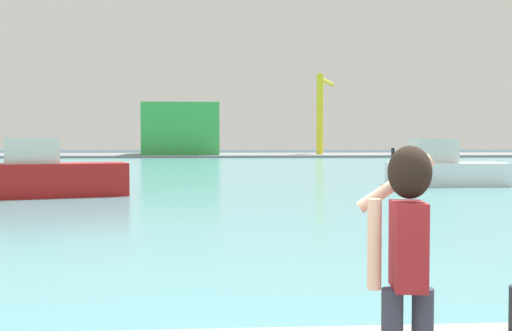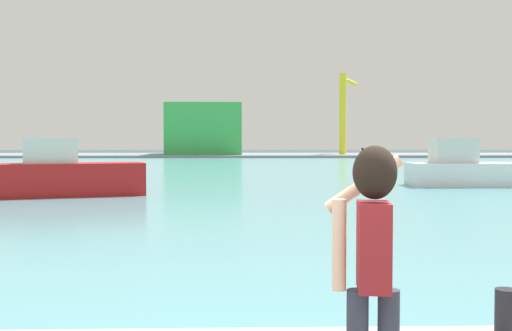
{
  "view_description": "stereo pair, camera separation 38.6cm",
  "coord_description": "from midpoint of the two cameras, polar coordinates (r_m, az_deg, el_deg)",
  "views": [
    {
      "loc": [
        -0.84,
        -3.86,
        2.34
      ],
      "look_at": [
        -0.17,
        5.8,
        1.96
      ],
      "focal_mm": 44.07,
      "sensor_mm": 36.0,
      "label": 1
    },
    {
      "loc": [
        -0.46,
        -3.88,
        2.34
      ],
      "look_at": [
        -0.17,
        5.8,
        1.96
      ],
      "focal_mm": 44.07,
      "sensor_mm": 36.0,
      "label": 2
    }
  ],
  "objects": [
    {
      "name": "ground_plane",
      "position": [
        53.93,
        -3.27,
        -0.25
      ],
      "size": [
        220.0,
        220.0,
        0.0
      ],
      "primitive_type": "plane",
      "color": "#334751"
    },
    {
      "name": "harbor_water",
      "position": [
        55.92,
        -3.29,
        -0.15
      ],
      "size": [
        140.0,
        100.0,
        0.02
      ],
      "primitive_type": "cube",
      "color": "#599EA8",
      "rests_on": "ground_plane"
    },
    {
      "name": "far_shore_dock",
      "position": [
        95.9,
        -3.57,
        0.94
      ],
      "size": [
        140.0,
        20.0,
        0.35
      ],
      "primitive_type": "cube",
      "color": "gray",
      "rests_on": "ground_plane"
    },
    {
      "name": "person_photographer",
      "position": [
        4.13,
        10.88,
        -7.6
      ],
      "size": [
        0.53,
        0.56,
        1.74
      ],
      "rotation": [
        0.0,
        0.0,
        1.44
      ],
      "color": "#2D3342",
      "rests_on": "quay_promenade"
    },
    {
      "name": "boat_moored",
      "position": [
        27.51,
        -18.7,
        -0.84
      ],
      "size": [
        6.41,
        3.66,
        2.45
      ],
      "rotation": [
        0.0,
        0.0,
        0.3
      ],
      "color": "#B21919",
      "rests_on": "harbor_water"
    },
    {
      "name": "boat_moored_2",
      "position": [
        34.08,
        16.4,
        -0.3
      ],
      "size": [
        6.02,
        2.74,
        2.46
      ],
      "rotation": [
        0.0,
        0.0,
        -0.03
      ],
      "color": "white",
      "rests_on": "harbor_water"
    },
    {
      "name": "warehouse_left",
      "position": [
        95.74,
        -6.8,
        3.28
      ],
      "size": [
        11.01,
        13.94,
        7.49
      ],
      "primitive_type": "cube",
      "color": "green",
      "rests_on": "far_shore_dock"
    },
    {
      "name": "port_crane",
      "position": [
        95.94,
        5.88,
        5.52
      ],
      "size": [
        4.37,
        9.67,
        12.04
      ],
      "color": "yellow",
      "rests_on": "far_shore_dock"
    }
  ]
}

